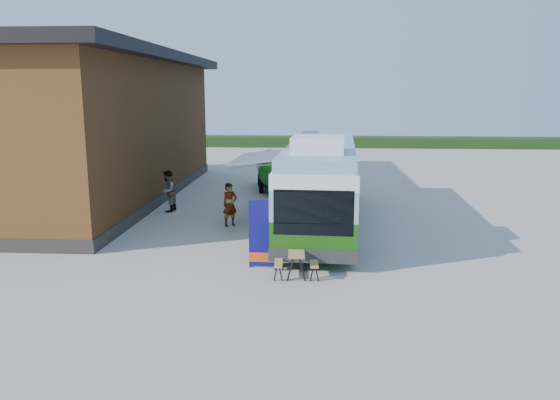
# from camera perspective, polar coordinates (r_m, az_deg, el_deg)

# --- Properties ---
(ground) EXTENTS (100.00, 100.00, 0.00)m
(ground) POSITION_cam_1_polar(r_m,az_deg,el_deg) (18.51, 0.08, -6.06)
(ground) COLOR #BCB7AD
(ground) RESTS_ON ground
(barn) EXTENTS (9.60, 21.20, 7.50)m
(barn) POSITION_cam_1_polar(r_m,az_deg,el_deg) (30.04, -19.18, 6.98)
(barn) COLOR brown
(barn) RESTS_ON ground
(hedge) EXTENTS (40.00, 3.00, 1.00)m
(hedge) POSITION_cam_1_polar(r_m,az_deg,el_deg) (56.28, 10.80, 5.97)
(hedge) COLOR #264419
(hedge) RESTS_ON ground
(bus) EXTENTS (3.43, 13.23, 4.03)m
(bus) POSITION_cam_1_polar(r_m,az_deg,el_deg) (22.85, 4.41, 2.20)
(bus) COLOR #2C6711
(bus) RESTS_ON ground
(awning) EXTENTS (2.97, 4.53, 0.53)m
(awning) POSITION_cam_1_polar(r_m,az_deg,el_deg) (22.92, -0.88, 4.82)
(awning) COLOR white
(awning) RESTS_ON ground
(banner) EXTENTS (0.95, 0.21, 2.19)m
(banner) POSITION_cam_1_polar(r_m,az_deg,el_deg) (17.25, -1.73, -4.26)
(banner) COLOR #0E0C60
(banner) RESTS_ON ground
(picnic_table) EXTENTS (1.36, 1.22, 0.75)m
(picnic_table) POSITION_cam_1_polar(r_m,az_deg,el_deg) (16.62, 1.71, -6.08)
(picnic_table) COLOR tan
(picnic_table) RESTS_ON ground
(person_a) EXTENTS (0.79, 0.74, 1.81)m
(person_a) POSITION_cam_1_polar(r_m,az_deg,el_deg) (22.73, -5.26, -0.48)
(person_a) COLOR #999999
(person_a) RESTS_ON ground
(person_b) EXTENTS (0.86, 1.03, 1.93)m
(person_b) POSITION_cam_1_polar(r_m,az_deg,el_deg) (25.87, -11.62, 0.92)
(person_b) COLOR #999999
(person_b) RESTS_ON ground
(slurry_tanker) EXTENTS (2.19, 5.63, 2.09)m
(slurry_tanker) POSITION_cam_1_polar(r_m,az_deg,el_deg) (31.23, -0.86, 3.34)
(slurry_tanker) COLOR #16791A
(slurry_tanker) RESTS_ON ground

